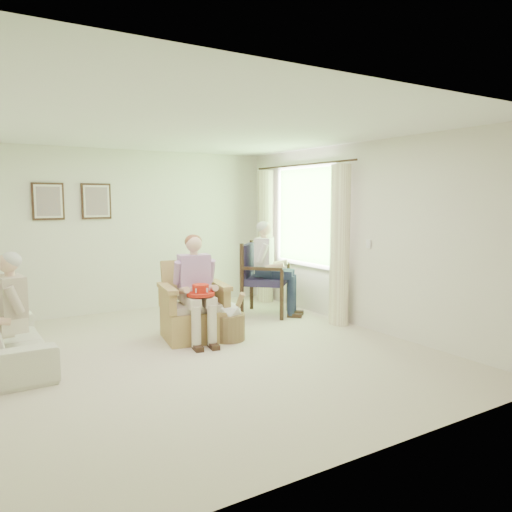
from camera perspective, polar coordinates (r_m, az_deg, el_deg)
name	(u,v)px	position (r m, az deg, el deg)	size (l,w,h in m)	color
floor	(200,354)	(6.02, -6.42, -11.04)	(5.50, 5.50, 0.00)	#C2AF9C
back_wall	(125,231)	(8.33, -14.72, 2.77)	(5.00, 0.04, 2.60)	silver
front_wall	(372,274)	(3.50, 13.12, -2.06)	(5.00, 0.04, 2.60)	silver
right_wall	(359,236)	(7.19, 11.74, 2.30)	(0.04, 5.50, 2.60)	silver
ceiling	(197,128)	(5.79, -6.75, 14.29)	(5.00, 5.50, 0.02)	white
window	(306,213)	(8.07, 5.70, 4.87)	(0.13, 2.50, 1.63)	#2D6B23
curtain_left	(340,246)	(7.25, 9.54, 1.19)	(0.34, 0.34, 2.30)	#F9F0C3
curtain_right	(265,237)	(8.81, 1.08, 2.20)	(0.34, 0.34, 2.30)	#F9F0C3
framed_print_left	(48,201)	(8.01, -22.66, 5.79)	(0.45, 0.05, 0.55)	#382114
framed_print_right	(96,201)	(8.15, -17.78, 5.98)	(0.45, 0.05, 0.55)	#382114
wicker_armchair	(193,314)	(6.60, -7.23, -6.61)	(0.79, 0.78, 1.00)	tan
wood_armchair	(262,275)	(7.91, 0.75, -2.22)	(0.72, 0.68, 1.11)	black
sofa	(8,340)	(6.18, -26.49, -8.56)	(0.74, 1.89, 0.55)	beige
person_wicker	(197,281)	(6.39, -6.79, -2.86)	(0.40, 0.62, 1.33)	beige
person_dark	(269,261)	(7.73, 1.48, -0.54)	(0.40, 0.63, 1.44)	#1B223B
person_sofa	(8,306)	(5.90, -26.51, -5.14)	(0.42, 0.62, 1.23)	beige
red_hat	(201,291)	(6.21, -6.35, -4.05)	(0.34, 0.34, 0.14)	red
hatbox	(228,321)	(6.49, -3.22, -7.38)	(0.54, 0.54, 0.65)	#A57E59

